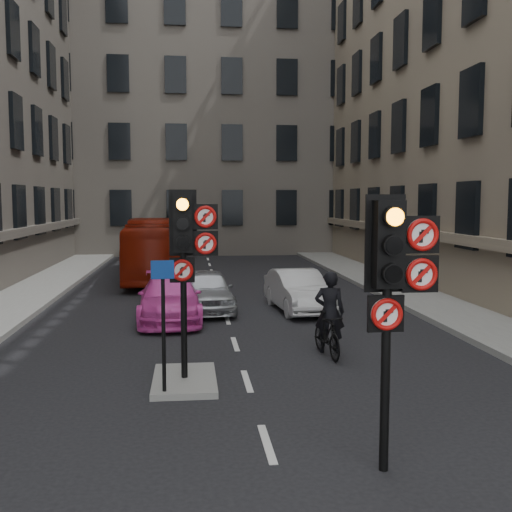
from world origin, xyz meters
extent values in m
cube|color=gray|center=(7.20, 12.00, 0.08)|extent=(3.00, 50.00, 0.16)
cube|color=gray|center=(-1.20, 5.00, 0.06)|extent=(1.20, 2.00, 0.12)
cube|color=#655E55|center=(0.00, 38.00, 10.00)|extent=(30.00, 14.00, 20.00)
cylinder|color=black|center=(1.40, 1.00, 1.20)|extent=(0.12, 0.12, 2.40)
cube|color=black|center=(1.40, 1.00, 2.95)|extent=(0.36, 0.28, 1.10)
cube|color=black|center=(1.40, 1.13, 2.95)|extent=(0.52, 0.03, 1.25)
cylinder|color=orange|center=(1.40, 0.76, 3.30)|extent=(0.22, 0.01, 0.22)
cylinder|color=black|center=(1.40, 0.76, 2.95)|extent=(0.22, 0.01, 0.22)
cylinder|color=black|center=(1.40, 0.76, 2.60)|extent=(0.22, 0.01, 0.22)
cube|color=black|center=(1.82, 0.98, 3.07)|extent=(0.47, 0.05, 0.47)
cylinder|color=white|center=(1.82, 0.94, 3.07)|extent=(0.41, 0.02, 0.41)
torus|color=#BF0C0A|center=(1.82, 0.93, 3.07)|extent=(0.41, 0.06, 0.41)
cube|color=#BF0C0A|center=(1.82, 0.92, 3.07)|extent=(0.25, 0.01, 0.25)
cube|color=black|center=(1.82, 0.98, 2.57)|extent=(0.47, 0.05, 0.47)
cylinder|color=white|center=(1.82, 0.94, 2.57)|extent=(0.41, 0.02, 0.41)
torus|color=#BF0C0A|center=(1.82, 0.93, 2.57)|extent=(0.41, 0.06, 0.41)
cube|color=#BF0C0A|center=(1.82, 0.92, 2.57)|extent=(0.25, 0.01, 0.25)
cube|color=black|center=(1.38, 0.98, 2.07)|extent=(0.47, 0.05, 0.47)
cylinder|color=white|center=(1.38, 0.94, 2.07)|extent=(0.41, 0.02, 0.41)
torus|color=#BF0C0A|center=(1.38, 0.93, 2.07)|extent=(0.41, 0.06, 0.41)
cube|color=#BF0C0A|center=(1.38, 0.92, 2.07)|extent=(0.25, 0.01, 0.25)
cylinder|color=black|center=(-1.20, 5.00, 1.32)|extent=(0.12, 0.12, 2.40)
cube|color=black|center=(-1.20, 5.00, 3.07)|extent=(0.36, 0.28, 1.10)
cube|color=black|center=(-1.20, 5.13, 3.07)|extent=(0.52, 0.03, 1.25)
cylinder|color=orange|center=(-1.20, 4.75, 3.42)|extent=(0.22, 0.02, 0.22)
cylinder|color=black|center=(-1.20, 4.75, 3.07)|extent=(0.22, 0.02, 0.22)
cylinder|color=black|center=(-1.20, 4.75, 2.72)|extent=(0.22, 0.02, 0.22)
cube|color=black|center=(-0.78, 4.98, 3.19)|extent=(0.47, 0.05, 0.47)
cylinder|color=white|center=(-0.78, 4.94, 3.19)|extent=(0.41, 0.02, 0.41)
torus|color=#BF0C0A|center=(-0.78, 4.92, 3.19)|extent=(0.41, 0.06, 0.41)
cube|color=#BF0C0A|center=(-0.78, 4.92, 3.19)|extent=(0.25, 0.02, 0.25)
cube|color=black|center=(-0.78, 4.98, 2.69)|extent=(0.47, 0.05, 0.47)
cylinder|color=white|center=(-0.78, 4.94, 2.69)|extent=(0.41, 0.02, 0.41)
torus|color=#BF0C0A|center=(-0.78, 4.92, 2.69)|extent=(0.41, 0.06, 0.41)
cube|color=#BF0C0A|center=(-0.78, 4.92, 2.69)|extent=(0.25, 0.02, 0.25)
cube|color=black|center=(-1.22, 4.98, 2.19)|extent=(0.47, 0.05, 0.47)
cylinder|color=white|center=(-1.22, 4.94, 2.19)|extent=(0.41, 0.02, 0.41)
torus|color=#BF0C0A|center=(-1.22, 4.92, 2.19)|extent=(0.41, 0.06, 0.41)
cube|color=#BF0C0A|center=(-1.22, 4.92, 2.19)|extent=(0.25, 0.02, 0.25)
imported|color=#B0B3B8|center=(-0.55, 12.46, 0.65)|extent=(1.79, 3.93, 1.31)
imported|color=silver|center=(2.32, 12.17, 0.64)|extent=(1.72, 4.01, 1.29)
imported|color=#E042AC|center=(-1.66, 11.15, 0.63)|extent=(1.91, 4.42, 1.27)
imported|color=maroon|center=(-2.71, 20.51, 1.33)|extent=(2.68, 9.67, 2.67)
imported|color=black|center=(1.96, 6.64, 0.49)|extent=(0.65, 1.69, 0.99)
imported|color=black|center=(2.10, 6.98, 0.94)|extent=(0.77, 0.60, 1.89)
cylinder|color=black|center=(-1.55, 4.20, 1.27)|extent=(0.07, 0.07, 2.29)
cube|color=navy|center=(-1.55, 4.14, 2.30)|extent=(0.40, 0.09, 0.32)
camera|label=1|loc=(-1.08, -6.26, 3.51)|focal=42.00mm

